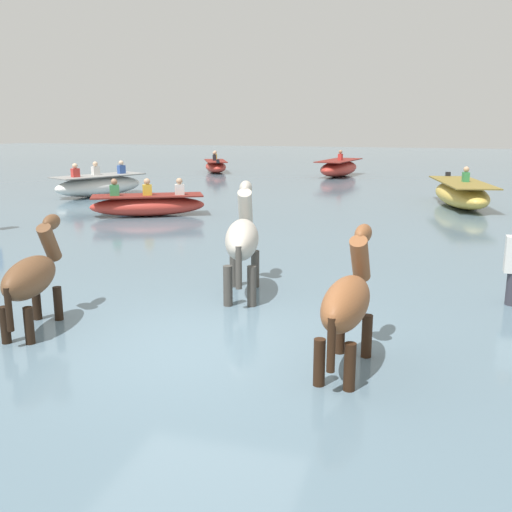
% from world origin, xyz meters
% --- Properties ---
extents(ground_plane, '(120.00, 120.00, 0.00)m').
position_xyz_m(ground_plane, '(0.00, 0.00, 0.00)').
color(ground_plane, '#756B56').
extents(water_surface, '(90.00, 90.00, 0.39)m').
position_xyz_m(water_surface, '(0.00, 10.00, 0.19)').
color(water_surface, slate).
rests_on(water_surface, ground).
extents(horse_lead_pinto, '(0.82, 1.93, 2.09)m').
position_xyz_m(horse_lead_pinto, '(-0.06, 2.16, 1.24)').
color(horse_lead_pinto, beige).
rests_on(horse_lead_pinto, ground).
extents(horse_trailing_bay, '(0.68, 1.66, 1.79)m').
position_xyz_m(horse_trailing_bay, '(-2.20, -0.08, 1.06)').
color(horse_trailing_bay, brown).
rests_on(horse_trailing_bay, ground).
extents(horse_flank_chestnut, '(0.57, 1.73, 1.87)m').
position_xyz_m(horse_flank_chestnut, '(1.86, -0.20, 1.11)').
color(horse_flank_chestnut, brown).
rests_on(horse_flank_chestnut, ground).
extents(boat_distant_west, '(2.10, 4.29, 1.26)m').
position_xyz_m(boat_distant_west, '(3.76, 13.24, 0.78)').
color(boat_distant_west, gold).
rests_on(boat_distant_west, water_surface).
extents(boat_near_starboard, '(2.01, 3.98, 1.27)m').
position_xyz_m(boat_near_starboard, '(-1.44, 22.47, 0.78)').
color(boat_near_starboard, '#BC382D').
rests_on(boat_near_starboard, water_surface).
extents(boat_far_offshore, '(2.71, 3.62, 1.23)m').
position_xyz_m(boat_far_offshore, '(-8.72, 12.44, 0.77)').
color(boat_far_offshore, silver).
rests_on(boat_far_offshore, water_surface).
extents(boat_distant_east, '(2.16, 3.06, 1.10)m').
position_xyz_m(boat_distant_east, '(-7.99, 22.85, 0.71)').
color(boat_distant_east, '#BC382D').
rests_on(boat_distant_east, water_surface).
extents(boat_mid_channel, '(3.35, 2.38, 1.08)m').
position_xyz_m(boat_mid_channel, '(-4.99, 8.81, 0.70)').
color(boat_mid_channel, '#BC382D').
rests_on(boat_mid_channel, water_surface).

